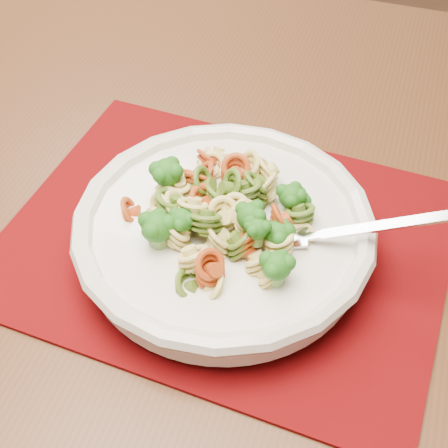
% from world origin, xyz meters
% --- Properties ---
extents(dining_table, '(1.35, 0.90, 0.70)m').
position_xyz_m(dining_table, '(0.25, -0.07, 0.60)').
color(dining_table, '#482714').
rests_on(dining_table, ground).
extents(placemat, '(0.42, 0.33, 0.00)m').
position_xyz_m(placemat, '(0.28, -0.18, 0.70)').
color(placemat, '#4C0305').
rests_on(placemat, dining_table).
extents(pasta_bowl, '(0.28, 0.28, 0.05)m').
position_xyz_m(pasta_bowl, '(0.28, -0.20, 0.73)').
color(pasta_bowl, silver).
rests_on(pasta_bowl, placemat).
extents(pasta_broccoli_heap, '(0.24, 0.24, 0.06)m').
position_xyz_m(pasta_broccoli_heap, '(0.28, -0.20, 0.75)').
color(pasta_broccoli_heap, '#D3C568').
rests_on(pasta_broccoli_heap, pasta_bowl).
extents(fork, '(0.18, 0.07, 0.08)m').
position_xyz_m(fork, '(0.35, -0.20, 0.75)').
color(fork, silver).
rests_on(fork, pasta_bowl).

